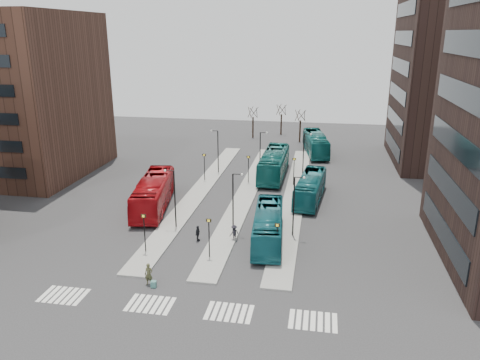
% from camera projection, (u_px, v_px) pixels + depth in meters
% --- Properties ---
extents(ground, '(160.00, 160.00, 0.00)m').
position_uv_depth(ground, '(143.00, 339.00, 30.86)').
color(ground, '#2A2A2C').
rests_on(ground, ground).
extents(island_left, '(2.50, 45.00, 0.15)m').
position_uv_depth(island_left, '(200.00, 190.00, 59.66)').
color(island_left, gray).
rests_on(island_left, ground).
extents(island_mid, '(2.50, 45.00, 0.15)m').
position_uv_depth(island_mid, '(246.00, 193.00, 58.66)').
color(island_mid, gray).
rests_on(island_mid, ground).
extents(island_right, '(2.50, 45.00, 0.15)m').
position_uv_depth(island_right, '(294.00, 195.00, 57.66)').
color(island_right, gray).
rests_on(island_right, ground).
extents(suitcase, '(0.47, 0.39, 0.54)m').
position_uv_depth(suitcase, '(154.00, 284.00, 37.02)').
color(suitcase, '#1C279D').
rests_on(suitcase, ground).
extents(red_bus, '(5.19, 13.28, 3.61)m').
position_uv_depth(red_bus, '(154.00, 193.00, 53.36)').
color(red_bus, '#A50C12').
rests_on(red_bus, ground).
extents(teal_bus_a, '(3.51, 11.43, 3.14)m').
position_uv_depth(teal_bus_a, '(268.00, 226.00, 44.94)').
color(teal_bus_a, '#145D68').
rests_on(teal_bus_a, ground).
extents(teal_bus_b, '(3.25, 13.19, 3.66)m').
position_uv_depth(teal_bus_b, '(274.00, 164.00, 65.04)').
color(teal_bus_b, '#125C58').
rests_on(teal_bus_b, ground).
extents(teal_bus_c, '(3.73, 11.32, 3.10)m').
position_uv_depth(teal_bus_c, '(310.00, 188.00, 55.87)').
color(teal_bus_c, '#135D63').
rests_on(teal_bus_c, ground).
extents(teal_bus_d, '(4.81, 12.69, 3.45)m').
position_uv_depth(teal_bus_d, '(316.00, 143.00, 77.28)').
color(teal_bus_d, '#13605E').
rests_on(teal_bus_d, ground).
extents(traveller, '(0.67, 0.45, 1.82)m').
position_uv_depth(traveller, '(149.00, 274.00, 37.22)').
color(traveller, '#454529').
rests_on(traveller, ground).
extents(commuter_a, '(1.08, 0.98, 1.80)m').
position_uv_depth(commuter_a, '(138.00, 217.00, 48.64)').
color(commuter_a, black).
rests_on(commuter_a, ground).
extents(commuter_b, '(0.49, 0.95, 1.56)m').
position_uv_depth(commuter_b, '(198.00, 233.00, 45.12)').
color(commuter_b, black).
rests_on(commuter_b, ground).
extents(commuter_c, '(1.12, 1.16, 1.59)m').
position_uv_depth(commuter_c, '(234.00, 233.00, 45.24)').
color(commuter_c, black).
rests_on(commuter_c, ground).
extents(crosswalk_stripes, '(22.35, 2.40, 0.01)m').
position_uv_depth(crosswalk_stripes, '(186.00, 308.00, 34.32)').
color(crosswalk_stripes, silver).
rests_on(crosswalk_stripes, ground).
extents(tower_far, '(20.12, 20.00, 30.00)m').
position_uv_depth(tower_far, '(472.00, 63.00, 67.92)').
color(tower_far, black).
rests_on(tower_far, ground).
extents(sign_poles, '(12.45, 22.12, 3.65)m').
position_uv_depth(sign_poles, '(233.00, 193.00, 51.45)').
color(sign_poles, black).
rests_on(sign_poles, ground).
extents(lamp_posts, '(14.04, 20.24, 6.12)m').
position_uv_depth(lamp_posts, '(249.00, 171.00, 55.62)').
color(lamp_posts, black).
rests_on(lamp_posts, ground).
extents(bare_trees, '(10.97, 8.14, 5.90)m').
position_uv_depth(bare_trees, '(278.00, 124.00, 88.40)').
color(bare_trees, black).
rests_on(bare_trees, ground).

